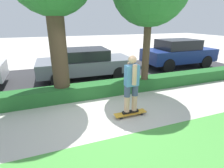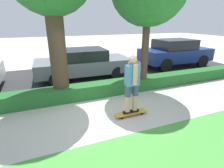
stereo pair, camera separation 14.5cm
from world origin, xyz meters
The scene contains 7 objects.
ground_plane centered at (0.00, 0.00, 0.00)m, with size 60.00×60.00×0.00m, color #BCB7AD.
street_asphalt centered at (0.00, 4.20, 0.00)m, with size 18.53×5.00×0.01m.
hedge_row centered at (0.00, 1.60, 0.25)m, with size 18.53×0.60×0.49m.
skateboard centered at (0.49, -0.17, 0.08)m, with size 0.98×0.24×0.10m.
skater_person centered at (0.49, -0.17, 1.01)m, with size 0.50×0.44×1.71m.
parked_car_middle centered at (0.04, 4.03, 0.74)m, with size 4.53×2.07×1.41m.
parked_car_rear centered at (5.74, 4.17, 0.87)m, with size 4.29×1.94×1.64m.
Camera 1 is at (-1.60, -4.28, 2.65)m, focal length 28.00 mm.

